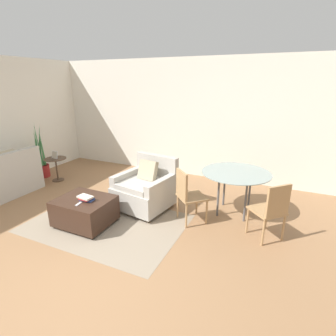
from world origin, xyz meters
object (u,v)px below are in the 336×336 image
armchair (146,189)px  picture_frame (55,155)px  dining_chair_near_left (187,193)px  potted_plant (42,163)px  side_table (56,165)px  dining_chair_near_right (272,208)px  book_stack (86,198)px  dining_table (236,177)px  tv_remote_primary (79,204)px  ottoman (85,210)px

armchair → picture_frame: size_ratio=6.09×
armchair → dining_chair_near_left: bearing=-12.3°
potted_plant → side_table: (0.54, -0.05, 0.05)m
potted_plant → dining_chair_near_right: potted_plant is taller
dining_chair_near_right → book_stack: bearing=-163.6°
side_table → dining_chair_near_right: size_ratio=0.60×
potted_plant → dining_chair_near_left: potted_plant is taller
dining_table → dining_chair_near_left: bearing=-135.0°
armchair → potted_plant: (-3.10, 0.38, -0.02)m
side_table → book_stack: bearing=-32.7°
picture_frame → potted_plant: bearing=174.6°
potted_plant → tv_remote_primary: bearing=-30.5°
tv_remote_primary → potted_plant: potted_plant is taller
ottoman → dining_chair_near_left: size_ratio=0.95×
dining_table → dining_chair_near_right: bearing=-45.0°
tv_remote_primary → picture_frame: (-2.02, 1.46, 0.17)m
side_table → picture_frame: picture_frame is taller
dining_chair_near_left → potted_plant: bearing=171.8°
potted_plant → side_table: 0.54m
ottoman → tv_remote_primary: (0.06, -0.18, 0.21)m
side_table → ottoman: bearing=-33.1°
tv_remote_primary → picture_frame: picture_frame is taller
picture_frame → dining_table: dining_table is taller
potted_plant → dining_chair_near_left: (3.98, -0.57, 0.18)m
book_stack → picture_frame: bearing=147.3°
armchair → book_stack: 1.12m
tv_remote_primary → dining_chair_near_left: dining_chair_near_left is taller
potted_plant → picture_frame: potted_plant is taller
picture_frame → dining_chair_near_left: bearing=-8.6°
dining_chair_near_left → dining_table: bearing=45.0°
book_stack → potted_plant: size_ratio=0.19×
dining_chair_near_left → side_table: bearing=171.4°
potted_plant → dining_chair_near_right: bearing=-6.2°
dining_table → armchair: bearing=-163.6°
armchair → dining_table: bearing=16.4°
book_stack → tv_remote_primary: size_ratio=1.84×
armchair → dining_chair_near_right: (2.16, -0.19, 0.16)m
tv_remote_primary → side_table: side_table is taller
tv_remote_primary → picture_frame: 2.50m
dining_chair_near_right → potted_plant: bearing=173.8°
ottoman → potted_plant: 2.84m
ottoman → dining_table: bearing=33.5°
potted_plant → dining_chair_near_left: size_ratio=1.49×
picture_frame → dining_chair_near_left: (3.44, -0.52, -0.11)m
ottoman → dining_chair_near_left: 1.68m
picture_frame → dining_chair_near_left: size_ratio=0.19×
ottoman → dining_table: 2.57m
side_table → dining_table: 4.09m
tv_remote_primary → dining_table: 2.60m
armchair → dining_table: size_ratio=0.90×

